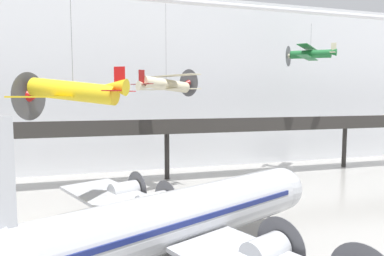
% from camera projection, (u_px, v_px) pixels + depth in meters
% --- Properties ---
extents(hangar_back_wall, '(140.00, 3.00, 27.66)m').
position_uv_depth(hangar_back_wall, '(156.00, 84.00, 55.50)').
color(hangar_back_wall, silver).
rests_on(hangar_back_wall, ground).
extents(mezzanine_walkway, '(110.00, 3.20, 8.68)m').
position_uv_depth(mezzanine_walkway, '(168.00, 130.00, 47.25)').
color(mezzanine_walkway, '#2D2B28').
rests_on(mezzanine_walkway, ground).
extents(ceiling_truss_beam, '(120.00, 0.60, 0.60)m').
position_uv_depth(ceiling_truss_beam, '(179.00, 1.00, 39.71)').
color(ceiling_truss_beam, silver).
extents(airliner_silver_main, '(26.35, 30.91, 10.74)m').
position_uv_depth(airliner_silver_main, '(170.00, 221.00, 21.96)').
color(airliner_silver_main, '#B7BABF').
rests_on(airliner_silver_main, ground).
extents(suspended_plane_cream_biplane, '(8.00, 9.08, 10.54)m').
position_uv_depth(suspended_plane_cream_biplane, '(166.00, 84.00, 39.66)').
color(suspended_plane_cream_biplane, beige).
extents(suspended_plane_yellow_lowwing, '(8.35, 9.23, 12.27)m').
position_uv_depth(suspended_plane_yellow_lowwing, '(73.00, 92.00, 23.86)').
color(suspended_plane_yellow_lowwing, yellow).
extents(suspended_plane_green_biplane, '(7.46, 7.42, 6.10)m').
position_uv_depth(suspended_plane_green_biplane, '(310.00, 54.00, 50.67)').
color(suspended_plane_green_biplane, '#1E6B33').
extents(stanchion_barrier, '(0.36, 0.36, 1.08)m').
position_uv_depth(stanchion_barrier, '(356.00, 251.00, 25.08)').
color(stanchion_barrier, '#B2B5BA').
rests_on(stanchion_barrier, ground).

